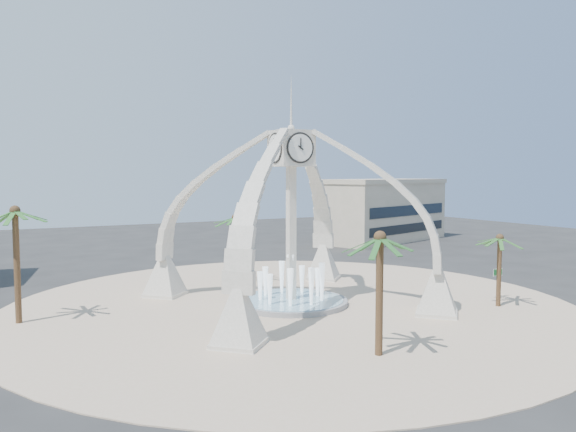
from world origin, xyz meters
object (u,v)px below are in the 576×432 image
palm_east (500,239)px  palm_north (235,219)px  palm_south (380,239)px  palm_west (15,213)px  fountain (291,301)px  street_sign (498,276)px  clock_tower (291,214)px

palm_east → palm_north: size_ratio=0.87×
palm_north → palm_south: palm_south is taller
palm_west → palm_south: size_ratio=1.13×
fountain → palm_south: (-1.44, -11.96, 5.72)m
palm_north → street_sign: bearing=-43.8°
fountain → street_sign: 15.54m
palm_west → palm_south: bearing=-44.5°
palm_south → street_sign: (15.87, 6.38, -4.30)m
fountain → palm_west: palm_west is taller
fountain → street_sign: (14.44, -5.58, 1.42)m
fountain → palm_west: size_ratio=1.03×
palm_south → palm_north: bearing=87.6°
fountain → palm_south: palm_south is taller
street_sign → palm_west: bearing=168.0°
fountain → street_sign: fountain is taller
palm_west → palm_south: palm_west is taller
palm_south → street_sign: bearing=21.9°
fountain → palm_west: bearing=168.2°
clock_tower → palm_north: 8.86m
clock_tower → palm_east: clock_tower is taller
fountain → street_sign: size_ratio=3.35×
fountain → clock_tower: bearing=-90.0°
clock_tower → fountain: bearing=90.0°
palm_north → clock_tower: bearing=-86.4°
street_sign → palm_south: bearing=-153.9°
clock_tower → palm_east: 14.61m
fountain → palm_south: 13.33m
palm_north → palm_south: (-0.88, -20.76, 0.45)m
clock_tower → palm_east: bearing=-30.5°
palm_west → palm_north: palm_west is taller
palm_west → palm_north: size_ratio=1.23×
palm_east → palm_north: bearing=129.0°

